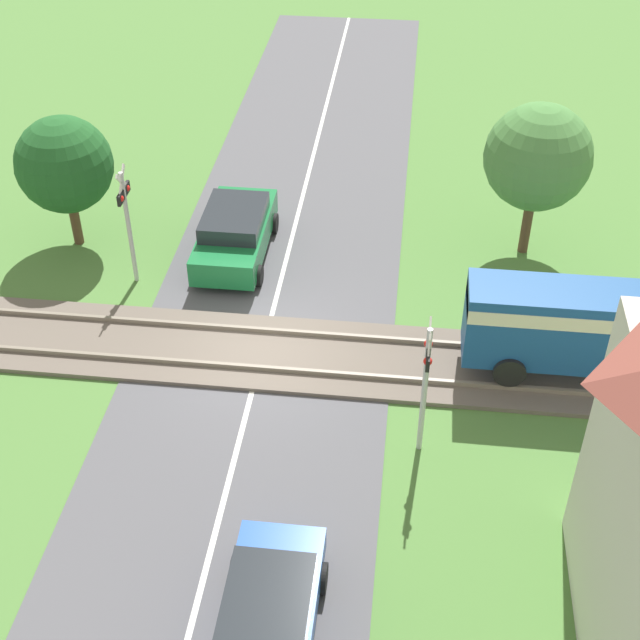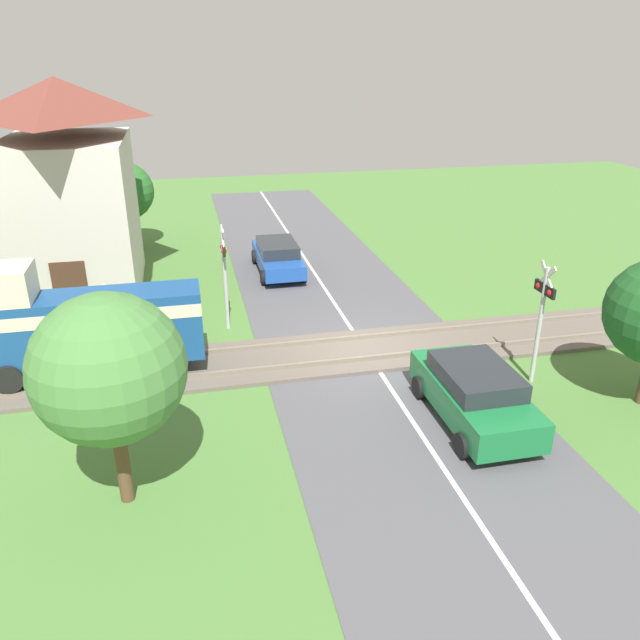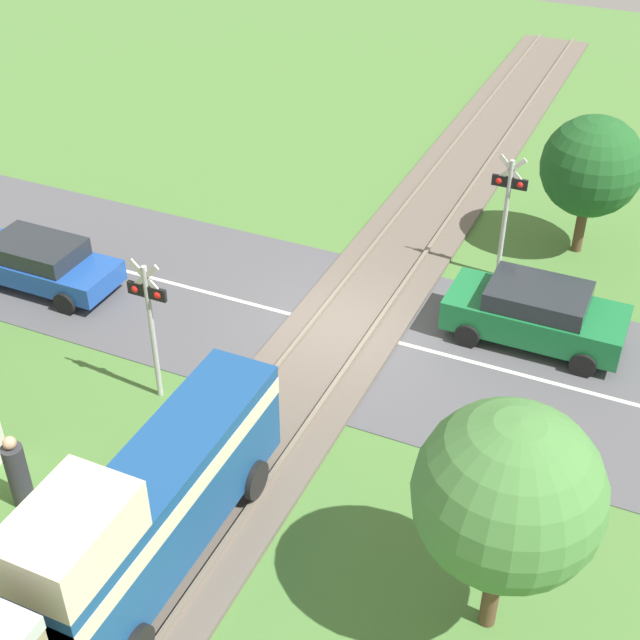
{
  "view_description": "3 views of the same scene",
  "coord_description": "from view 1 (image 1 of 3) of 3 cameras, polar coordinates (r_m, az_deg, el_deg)",
  "views": [
    {
      "loc": [
        16.51,
        3.36,
        14.18
      ],
      "look_at": [
        0.0,
        1.45,
        1.2
      ],
      "focal_mm": 50.0,
      "sensor_mm": 36.0,
      "label": 1
    },
    {
      "loc": [
        -16.26,
        5.09,
        8.39
      ],
      "look_at": [
        0.0,
        1.45,
        1.2
      ],
      "focal_mm": 35.0,
      "sensor_mm": 36.0,
      "label": 2
    },
    {
      "loc": [
        -6.7,
        16.23,
        12.66
      ],
      "look_at": [
        0.0,
        1.45,
        1.2
      ],
      "focal_mm": 50.0,
      "sensor_mm": 36.0,
      "label": 3
    }
  ],
  "objects": [
    {
      "name": "tree_roadside_hedge",
      "position": [
        24.84,
        13.77,
        10.08
      ],
      "size": [
        2.9,
        2.9,
        4.44
      ],
      "color": "brown",
      "rests_on": "ground_plane"
    },
    {
      "name": "car_far_side",
      "position": [
        16.08,
        -3.47,
        -19.01
      ],
      "size": [
        4.22,
        1.79,
        1.31
      ],
      "color": "#1E4CA8",
      "rests_on": "ground_plane"
    },
    {
      "name": "tree_beyond_track",
      "position": [
        25.73,
        -16.05,
        9.53
      ],
      "size": [
        2.69,
        2.69,
        3.88
      ],
      "color": "brown",
      "rests_on": "ground_plane"
    },
    {
      "name": "car_near_crossing",
      "position": [
        25.15,
        -5.45,
        5.64
      ],
      "size": [
        4.14,
        1.94,
        1.49
      ],
      "color": "#197038",
      "rests_on": "ground_plane"
    },
    {
      "name": "pedestrian_by_station",
      "position": [
        19.29,
        17.81,
        -8.5
      ],
      "size": [
        0.41,
        0.41,
        1.64
      ],
      "color": "#333338",
      "rests_on": "ground_plane"
    },
    {
      "name": "track_bed",
      "position": [
        21.97,
        -3.75,
        -2.06
      ],
      "size": [
        2.8,
        48.0,
        0.24
      ],
      "color": "#665B51",
      "rests_on": "ground_plane"
    },
    {
      "name": "ground_plane",
      "position": [
        22.02,
        -3.74,
        -2.19
      ],
      "size": [
        60.0,
        60.0,
        0.0
      ],
      "primitive_type": "plane",
      "color": "#4C7A38"
    },
    {
      "name": "road_surface",
      "position": [
        22.01,
        -3.74,
        -2.17
      ],
      "size": [
        48.0,
        6.4,
        0.02
      ],
      "color": "#515156",
      "rests_on": "ground_plane"
    },
    {
      "name": "crossing_signal_west_approach",
      "position": [
        23.82,
        -12.29,
        6.8
      ],
      "size": [
        0.9,
        0.18,
        3.42
      ],
      "color": "#B7B7B7",
      "rests_on": "ground_plane"
    },
    {
      "name": "crossing_signal_east_approach",
      "position": [
        18.28,
        6.8,
        -3.37
      ],
      "size": [
        0.9,
        0.18,
        3.42
      ],
      "color": "#B7B7B7",
      "rests_on": "ground_plane"
    }
  ]
}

